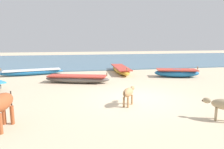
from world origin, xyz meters
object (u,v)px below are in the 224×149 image
at_px(fishing_boat_1, 177,73).
at_px(calf_near_dun, 224,105).
at_px(fishing_boat_6, 121,69).
at_px(fishing_boat_2, 33,72).
at_px(calf_far_tan, 128,93).
at_px(cow_adult_rust, 0,105).
at_px(fishing_boat_3, 77,79).

height_order(fishing_boat_1, calf_near_dun, fishing_boat_1).
xyz_separation_m(fishing_boat_6, calf_near_dun, (0.76, -10.18, 0.25)).
relative_size(fishing_boat_2, calf_far_tan, 4.72).
bearing_deg(fishing_boat_1, cow_adult_rust, -127.12).
bearing_deg(fishing_boat_3, cow_adult_rust, -92.62).
distance_m(fishing_boat_3, fishing_boat_6, 4.82).
bearing_deg(calf_far_tan, fishing_boat_6, 24.18).
bearing_deg(fishing_boat_1, fishing_boat_3, -158.53).
xyz_separation_m(fishing_boat_6, calf_far_tan, (-1.70, -8.10, 0.24)).
bearing_deg(fishing_boat_2, fishing_boat_1, 152.02).
bearing_deg(fishing_boat_2, fishing_boat_3, 119.73).
height_order(fishing_boat_1, fishing_boat_3, fishing_boat_1).
relative_size(fishing_boat_3, cow_adult_rust, 2.57).
xyz_separation_m(fishing_boat_1, calf_far_tan, (-5.06, -5.44, 0.20)).
bearing_deg(fishing_boat_2, fishing_boat_6, 166.33).
relative_size(fishing_boat_2, cow_adult_rust, 2.91).
bearing_deg(cow_adult_rust, fishing_boat_1, 137.97).
height_order(fishing_boat_1, calf_far_tan, fishing_boat_1).
height_order(fishing_boat_3, calf_far_tan, calf_far_tan).
xyz_separation_m(fishing_boat_2, cow_adult_rust, (0.81, -9.70, 0.51)).
distance_m(cow_adult_rust, calf_far_tan, 4.35).
height_order(cow_adult_rust, calf_near_dun, cow_adult_rust).
distance_m(fishing_boat_1, cow_adult_rust, 11.44).
bearing_deg(fishing_boat_2, calf_near_dun, 113.49).
distance_m(fishing_boat_6, calf_far_tan, 8.28).
relative_size(fishing_boat_1, calf_far_tan, 3.35).
bearing_deg(cow_adult_rust, fishing_boat_3, 170.80).
xyz_separation_m(fishing_boat_6, cow_adult_rust, (-5.81, -9.51, 0.47)).
distance_m(fishing_boat_2, calf_near_dun, 12.74).
distance_m(fishing_boat_1, fishing_boat_6, 4.28).
distance_m(fishing_boat_2, fishing_boat_6, 6.63).
height_order(fishing_boat_6, calf_far_tan, calf_far_tan).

